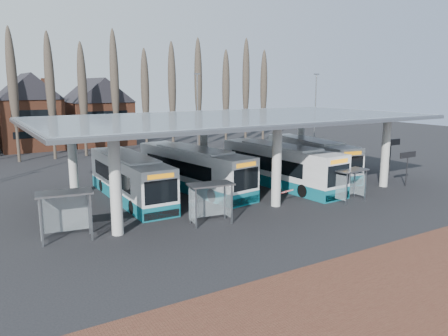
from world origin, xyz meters
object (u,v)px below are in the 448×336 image
shelter_0 (65,205)px  shelter_1 (210,194)px  bus_3 (310,157)px  shelter_2 (350,178)px  bus_2 (279,166)px  bus_1 (193,170)px  bus_0 (130,178)px

shelter_0 → shelter_1: bearing=-2.6°
bus_3 → shelter_2: bearing=-107.5°
shelter_0 → shelter_2: 20.71m
bus_2 → shelter_0: 19.70m
shelter_0 → shelter_1: size_ratio=1.09×
bus_2 → shelter_0: bearing=-170.7°
bus_1 → shelter_1: 9.32m
bus_3 → bus_1: bearing=-172.2°
bus_1 → shelter_0: size_ratio=4.04×
bus_1 → bus_3: bus_1 is taller
shelter_0 → shelter_1: shelter_0 is taller
bus_2 → bus_3: bearing=18.8°
bus_0 → shelter_2: (14.30, -9.32, 0.15)m
bus_1 → shelter_2: 12.82m
bus_2 → shelter_2: size_ratio=4.85×
bus_3 → shelter_0: (-25.08, -6.88, 0.44)m
shelter_0 → bus_1: bearing=39.1°
bus_2 → shelter_2: bus_2 is taller
bus_2 → shelter_0: size_ratio=4.05×
bus_0 → bus_2: bearing=-9.9°
shelter_1 → shelter_2: shelter_1 is taller
bus_0 → shelter_1: (2.36, -8.55, 0.29)m
bus_3 → shelter_1: (-16.47, -8.61, 0.29)m
shelter_1 → bus_2: bearing=37.7°
shelter_2 → shelter_0: bearing=168.6°
bus_0 → shelter_2: size_ratio=4.58×
shelter_0 → bus_3: bearing=24.1°
bus_1 → shelter_1: bus_1 is taller
bus_0 → bus_3: size_ratio=0.98×
bus_0 → shelter_2: 17.07m
bus_1 → shelter_2: bearing=-56.3°
bus_2 → shelter_0: bus_2 is taller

